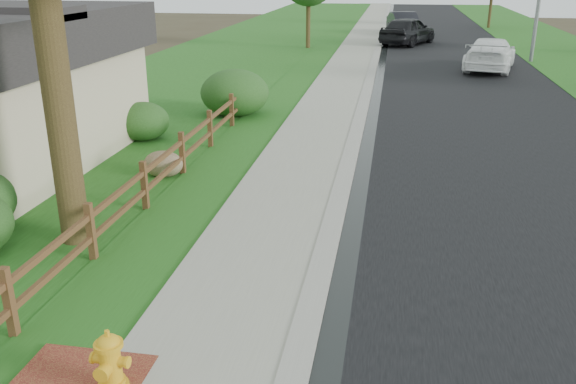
% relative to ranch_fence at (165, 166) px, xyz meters
% --- Properties ---
extents(ground, '(120.00, 120.00, 0.00)m').
position_rel_ranch_fence_xyz_m(ground, '(3.60, -6.40, -0.62)').
color(ground, '#39301F').
extents(road, '(8.00, 90.00, 0.02)m').
position_rel_ranch_fence_xyz_m(road, '(8.20, 28.60, -0.61)').
color(road, black).
rests_on(road, ground).
extents(curb, '(0.40, 90.00, 0.12)m').
position_rel_ranch_fence_xyz_m(curb, '(4.00, 28.60, -0.56)').
color(curb, gray).
rests_on(curb, ground).
extents(wet_gutter, '(0.50, 90.00, 0.00)m').
position_rel_ranch_fence_xyz_m(wet_gutter, '(4.35, 28.60, -0.60)').
color(wet_gutter, black).
rests_on(wet_gutter, road).
extents(sidewalk, '(2.20, 90.00, 0.10)m').
position_rel_ranch_fence_xyz_m(sidewalk, '(2.70, 28.60, -0.57)').
color(sidewalk, gray).
rests_on(sidewalk, ground).
extents(grass_strip, '(1.60, 90.00, 0.06)m').
position_rel_ranch_fence_xyz_m(grass_strip, '(0.80, 28.60, -0.59)').
color(grass_strip, '#1F4E16').
rests_on(grass_strip, ground).
extents(lawn_near, '(9.00, 90.00, 0.04)m').
position_rel_ranch_fence_xyz_m(lawn_near, '(-4.40, 28.60, -0.60)').
color(lawn_near, '#1F4E16').
rests_on(lawn_near, ground).
extents(verge_far, '(6.00, 90.00, 0.04)m').
position_rel_ranch_fence_xyz_m(verge_far, '(15.10, 28.60, -0.60)').
color(verge_far, '#1F4E16').
rests_on(verge_far, ground).
extents(ranch_fence, '(0.12, 16.92, 1.10)m').
position_rel_ranch_fence_xyz_m(ranch_fence, '(0.00, 0.00, 0.00)').
color(ranch_fence, '#432D16').
rests_on(ranch_fence, ground).
extents(fire_hydrant, '(0.53, 0.43, 0.82)m').
position_rel_ranch_fence_xyz_m(fire_hydrant, '(1.90, -6.92, -0.14)').
color(fire_hydrant, gold).
rests_on(fire_hydrant, sidewalk).
extents(white_suv, '(3.32, 5.73, 1.56)m').
position_rel_ranch_fence_xyz_m(white_suv, '(9.69, 19.20, 0.18)').
color(white_suv, white).
rests_on(white_suv, road).
extents(dark_car_mid, '(4.06, 5.64, 1.78)m').
position_rel_ranch_fence_xyz_m(dark_car_mid, '(5.81, 29.04, 0.29)').
color(dark_car_mid, black).
rests_on(dark_car_mid, road).
extents(dark_car_far, '(2.73, 5.24, 1.64)m').
position_rel_ranch_fence_xyz_m(dark_car_far, '(5.60, 34.82, 0.22)').
color(dark_car_far, black).
rests_on(dark_car_far, road).
extents(boulder, '(1.04, 0.81, 0.66)m').
position_rel_ranch_fence_xyz_m(boulder, '(-0.42, 0.98, -0.29)').
color(boulder, brown).
rests_on(boulder, ground).
extents(shrub_c, '(1.72, 1.72, 1.14)m').
position_rel_ranch_fence_xyz_m(shrub_c, '(-2.22, 4.10, -0.05)').
color(shrub_c, '#1D4017').
rests_on(shrub_c, ground).
extents(shrub_d, '(3.02, 3.02, 1.60)m').
position_rel_ranch_fence_xyz_m(shrub_d, '(-0.30, 7.60, 0.18)').
color(shrub_d, '#1D4017').
rests_on(shrub_d, ground).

